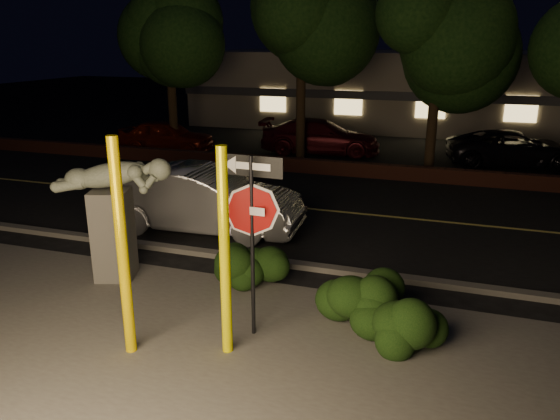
# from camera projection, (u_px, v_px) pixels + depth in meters

# --- Properties ---
(ground) EXTENTS (90.00, 90.00, 0.00)m
(ground) POSITION_uv_depth(u_px,v_px,m) (345.00, 185.00, 18.14)
(ground) COLOR black
(ground) RESTS_ON ground
(patio) EXTENTS (14.00, 6.00, 0.02)m
(patio) POSITION_uv_depth(u_px,v_px,m) (192.00, 361.00, 8.18)
(patio) COLOR #4C4944
(patio) RESTS_ON ground
(road) EXTENTS (80.00, 8.00, 0.01)m
(road) POSITION_uv_depth(u_px,v_px,m) (323.00, 210.00, 15.42)
(road) COLOR black
(road) RESTS_ON ground
(lane_marking) EXTENTS (80.00, 0.12, 0.00)m
(lane_marking) POSITION_uv_depth(u_px,v_px,m) (323.00, 210.00, 15.42)
(lane_marking) COLOR #CAB851
(lane_marking) RESTS_ON road
(curb) EXTENTS (80.00, 0.25, 0.12)m
(curb) POSITION_uv_depth(u_px,v_px,m) (276.00, 262.00, 11.69)
(curb) COLOR #4C4944
(curb) RESTS_ON ground
(brick_wall) EXTENTS (40.00, 0.35, 0.50)m
(brick_wall) POSITION_uv_depth(u_px,v_px,m) (353.00, 169.00, 19.24)
(brick_wall) COLOR #492117
(brick_wall) RESTS_ON ground
(parking_lot) EXTENTS (40.00, 12.00, 0.01)m
(parking_lot) POSITION_uv_depth(u_px,v_px,m) (377.00, 147.00, 24.47)
(parking_lot) COLOR black
(parking_lot) RESTS_ON ground
(building) EXTENTS (22.00, 10.20, 4.00)m
(building) POSITION_uv_depth(u_px,v_px,m) (401.00, 88.00, 31.10)
(building) COLOR gray
(building) RESTS_ON ground
(tree_far_a) EXTENTS (4.60, 4.60, 7.43)m
(tree_far_a) POSITION_uv_depth(u_px,v_px,m) (168.00, 21.00, 21.68)
(tree_far_a) COLOR black
(tree_far_a) RESTS_ON ground
(tree_far_c) EXTENTS (4.80, 4.80, 7.84)m
(tree_far_c) POSITION_uv_depth(u_px,v_px,m) (442.00, 7.00, 18.22)
(tree_far_c) COLOR black
(tree_far_c) RESTS_ON ground
(yellow_pole_left) EXTENTS (0.17, 0.17, 3.37)m
(yellow_pole_left) POSITION_uv_depth(u_px,v_px,m) (122.00, 250.00, 7.96)
(yellow_pole_left) COLOR #ECC700
(yellow_pole_left) RESTS_ON ground
(yellow_pole_right) EXTENTS (0.16, 0.16, 3.23)m
(yellow_pole_right) POSITION_uv_depth(u_px,v_px,m) (225.00, 254.00, 7.98)
(yellow_pole_right) COLOR #FFF400
(yellow_pole_right) RESTS_ON ground
(signpost) EXTENTS (1.01, 0.10, 2.98)m
(signpost) POSITION_uv_depth(u_px,v_px,m) (252.00, 211.00, 8.33)
(signpost) COLOR black
(signpost) RESTS_ON ground
(sculpture) EXTENTS (2.28, 1.27, 2.46)m
(sculpture) POSITION_uv_depth(u_px,v_px,m) (113.00, 206.00, 10.63)
(sculpture) COLOR #4C4944
(sculpture) RESTS_ON ground
(hedge_center) EXTENTS (1.89, 1.14, 0.92)m
(hedge_center) POSITION_uv_depth(u_px,v_px,m) (252.00, 264.00, 10.59)
(hedge_center) COLOR black
(hedge_center) RESTS_ON ground
(hedge_right) EXTENTS (1.84, 1.40, 1.07)m
(hedge_right) POSITION_uv_depth(u_px,v_px,m) (368.00, 291.00, 9.25)
(hedge_right) COLOR black
(hedge_right) RESTS_ON ground
(hedge_far_right) EXTENTS (1.53, 1.00, 1.03)m
(hedge_far_right) POSITION_uv_depth(u_px,v_px,m) (400.00, 317.00, 8.44)
(hedge_far_right) COLOR black
(hedge_far_right) RESTS_ON ground
(silver_sedan) EXTENTS (5.03, 1.99, 1.63)m
(silver_sedan) POSITION_uv_depth(u_px,v_px,m) (203.00, 200.00, 13.56)
(silver_sedan) COLOR silver
(silver_sedan) RESTS_ON ground
(parked_car_red) EXTENTS (4.15, 1.95, 1.37)m
(parked_car_red) POSITION_uv_depth(u_px,v_px,m) (166.00, 136.00, 23.33)
(parked_car_red) COLOR maroon
(parked_car_red) RESTS_ON ground
(parked_car_darkred) EXTENTS (5.19, 2.64, 1.44)m
(parked_car_darkred) POSITION_uv_depth(u_px,v_px,m) (320.00, 137.00, 22.90)
(parked_car_darkred) COLOR #400A11
(parked_car_darkred) RESTS_ON ground
(parked_car_dark) EXTENTS (5.18, 3.08, 1.35)m
(parked_car_dark) POSITION_uv_depth(u_px,v_px,m) (513.00, 149.00, 20.63)
(parked_car_dark) COLOR black
(parked_car_dark) RESTS_ON ground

